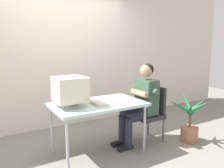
{
  "coord_description": "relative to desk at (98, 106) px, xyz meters",
  "views": [
    {
      "loc": [
        -1.42,
        -2.78,
        1.55
      ],
      "look_at": [
        0.23,
        0.0,
        0.99
      ],
      "focal_mm": 36.45,
      "sensor_mm": 36.0,
      "label": 1
    }
  ],
  "objects": [
    {
      "name": "office_chair",
      "position": [
        0.93,
        -0.05,
        -0.2
      ],
      "size": [
        0.43,
        0.43,
        0.89
      ],
      "color": "#4C4C51",
      "rests_on": "ground_plane"
    },
    {
      "name": "ground_plane",
      "position": [
        0.0,
        0.0,
        -0.69
      ],
      "size": [
        12.0,
        12.0,
        0.0
      ],
      "primitive_type": "plane",
      "color": "gray"
    },
    {
      "name": "crt_monitor",
      "position": [
        -0.39,
        0.02,
        0.28
      ],
      "size": [
        0.41,
        0.39,
        0.39
      ],
      "color": "beige",
      "rests_on": "desk"
    },
    {
      "name": "desk",
      "position": [
        0.0,
        0.0,
        0.0
      ],
      "size": [
        1.28,
        0.78,
        0.74
      ],
      "color": "#B7B7BC",
      "rests_on": "ground_plane"
    },
    {
      "name": "keyboard",
      "position": [
        -0.02,
        -0.01,
        0.07
      ],
      "size": [
        0.18,
        0.45,
        0.03
      ],
      "color": "beige",
      "rests_on": "desk"
    },
    {
      "name": "person_seated",
      "position": [
        0.74,
        -0.05,
        -0.01
      ],
      "size": [
        0.69,
        0.55,
        1.27
      ],
      "color": "#334C38",
      "rests_on": "ground_plane"
    },
    {
      "name": "wall_back",
      "position": [
        0.3,
        1.4,
        0.81
      ],
      "size": [
        8.0,
        0.1,
        3.0
      ],
      "primitive_type": "cube",
      "color": "beige",
      "rests_on": "ground_plane"
    },
    {
      "name": "potted_plant",
      "position": [
        1.45,
        -0.41,
        -0.37
      ],
      "size": [
        0.69,
        0.61,
        0.82
      ],
      "color": "#9E6647",
      "rests_on": "ground_plane"
    }
  ]
}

